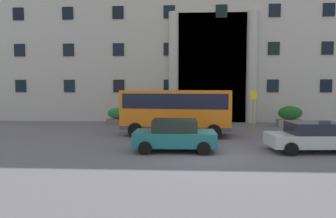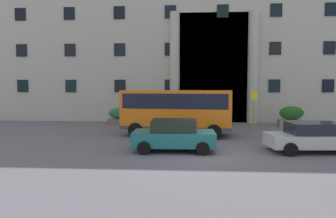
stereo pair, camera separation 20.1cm
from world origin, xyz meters
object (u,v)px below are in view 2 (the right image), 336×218
at_px(hedge_planter_west, 120,116).
at_px(scooter_by_planter, 183,133).
at_px(hedge_planter_east, 168,117).
at_px(parked_sedan_second, 174,135).
at_px(orange_minibus, 177,109).
at_px(parked_compact_extra, 314,137).
at_px(hedge_planter_far_east, 291,117).
at_px(bus_stop_sign, 254,106).

distance_m(hedge_planter_west, scooter_by_planter, 9.19).
bearing_deg(hedge_planter_east, parked_sedan_second, -84.67).
height_order(orange_minibus, parked_compact_extra, orange_minibus).
relative_size(orange_minibus, scooter_by_planter, 3.72).
height_order(hedge_planter_far_east, parked_sedan_second, hedge_planter_far_east).
distance_m(orange_minibus, bus_stop_sign, 5.71).
relative_size(bus_stop_sign, scooter_by_planter, 1.49).
bearing_deg(hedge_planter_far_east, hedge_planter_west, 177.79).
bearing_deg(hedge_planter_far_east, hedge_planter_east, -179.62).
height_order(orange_minibus, hedge_planter_west, orange_minibus).
distance_m(bus_stop_sign, parked_compact_extra, 6.89).
relative_size(parked_compact_extra, scooter_by_planter, 2.33).
bearing_deg(parked_compact_extra, bus_stop_sign, 98.04).
distance_m(hedge_planter_far_east, parked_sedan_second, 12.97).
xyz_separation_m(hedge_planter_west, parked_sedan_second, (4.95, -10.10, 0.08)).
xyz_separation_m(bus_stop_sign, parked_compact_extra, (1.40, -6.67, -1.02)).
bearing_deg(parked_compact_extra, orange_minibus, 141.90).
distance_m(hedge_planter_east, scooter_by_planter, 7.00).
relative_size(orange_minibus, parked_compact_extra, 1.60).
bearing_deg(parked_sedan_second, hedge_planter_far_east, 46.90).
bearing_deg(hedge_planter_east, hedge_planter_west, 171.69).
xyz_separation_m(orange_minibus, parked_compact_extra, (6.71, -4.58, -0.99)).
distance_m(hedge_planter_far_east, parked_compact_extra, 9.63).
bearing_deg(bus_stop_sign, hedge_planter_east, 156.58).
bearing_deg(hedge_planter_west, parked_compact_extra, -40.52).
height_order(bus_stop_sign, hedge_planter_west, bus_stop_sign).
height_order(parked_compact_extra, parked_sedan_second, parked_sedan_second).
xyz_separation_m(hedge_planter_east, hedge_planter_far_east, (9.65, 0.06, 0.05)).
height_order(bus_stop_sign, hedge_planter_far_east, bus_stop_sign).
height_order(hedge_planter_far_east, parked_compact_extra, hedge_planter_far_east).
bearing_deg(hedge_planter_far_east, bus_stop_sign, -141.86).
height_order(bus_stop_sign, parked_sedan_second, bus_stop_sign).
height_order(hedge_planter_east, hedge_planter_west, hedge_planter_east).
relative_size(hedge_planter_west, scooter_by_planter, 1.05).
bearing_deg(bus_stop_sign, parked_sedan_second, -127.68).
xyz_separation_m(parked_compact_extra, scooter_by_planter, (-6.28, 2.46, -0.27)).
bearing_deg(orange_minibus, parked_sedan_second, -83.39).
relative_size(orange_minibus, hedge_planter_west, 3.55).
height_order(hedge_planter_east, parked_sedan_second, parked_sedan_second).
bearing_deg(scooter_by_planter, parked_compact_extra, -25.93).
bearing_deg(parked_compact_extra, parked_sedan_second, 177.61).
relative_size(hedge_planter_west, parked_compact_extra, 0.45).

